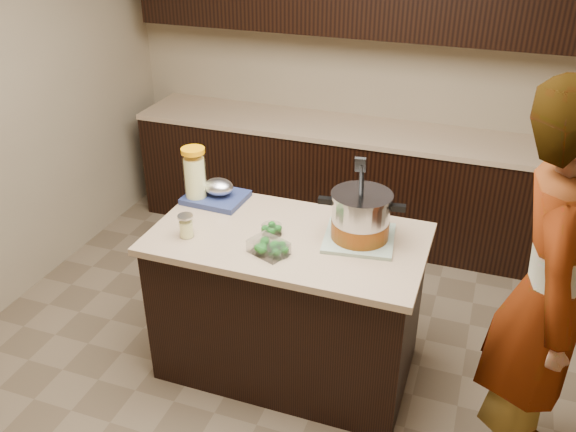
{
  "coord_description": "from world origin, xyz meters",
  "views": [
    {
      "loc": [
        0.94,
        -2.62,
        2.56
      ],
      "look_at": [
        0.0,
        0.0,
        1.02
      ],
      "focal_mm": 38.0,
      "sensor_mm": 36.0,
      "label": 1
    }
  ],
  "objects_px": {
    "stock_pot": "(360,219)",
    "person": "(549,298)",
    "island": "(288,303)",
    "lemonade_pitcher": "(195,177)"
  },
  "relations": [
    {
      "from": "lemonade_pitcher",
      "to": "person",
      "type": "xyz_separation_m",
      "value": [
        1.92,
        -0.43,
        -0.08
      ]
    },
    {
      "from": "stock_pot",
      "to": "person",
      "type": "bearing_deg",
      "value": -26.94
    },
    {
      "from": "island",
      "to": "stock_pot",
      "type": "relative_size",
      "value": 3.22
    },
    {
      "from": "lemonade_pitcher",
      "to": "person",
      "type": "relative_size",
      "value": 0.17
    },
    {
      "from": "stock_pot",
      "to": "lemonade_pitcher",
      "type": "xyz_separation_m",
      "value": [
        -1.01,
        0.11,
        0.03
      ]
    },
    {
      "from": "island",
      "to": "stock_pot",
      "type": "distance_m",
      "value": 0.69
    },
    {
      "from": "lemonade_pitcher",
      "to": "person",
      "type": "bearing_deg",
      "value": -12.7
    },
    {
      "from": "island",
      "to": "lemonade_pitcher",
      "type": "relative_size",
      "value": 4.42
    },
    {
      "from": "stock_pot",
      "to": "lemonade_pitcher",
      "type": "bearing_deg",
      "value": 166.7
    },
    {
      "from": "stock_pot",
      "to": "person",
      "type": "height_order",
      "value": "person"
    }
  ]
}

